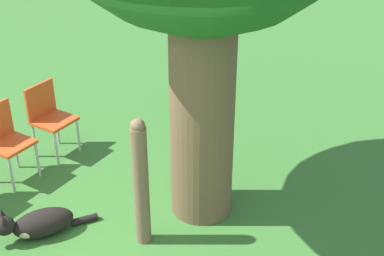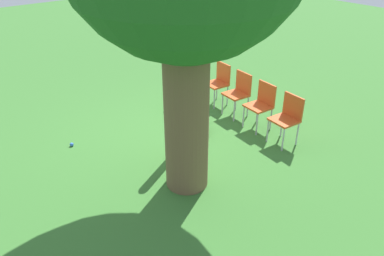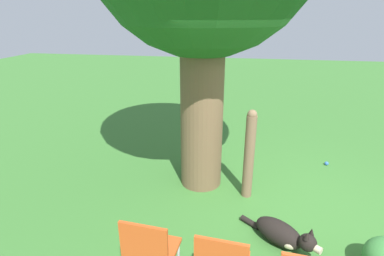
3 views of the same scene
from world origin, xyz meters
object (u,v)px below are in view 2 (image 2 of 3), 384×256
Objects in this scene: red_chair_1 at (239,91)px; red_chair_3 at (288,116)px; fence_post at (172,122)px; red_chair_0 at (219,80)px; dog at (200,123)px; tennis_ball at (72,144)px; red_chair_2 at (262,102)px.

red_chair_1 is 1.34m from red_chair_3.
fence_post reaches higher than red_chair_1.
red_chair_0 is at bearing -151.78° from fence_post.
dog is at bearing 36.68° from red_chair_0.
fence_post reaches higher than dog.
dog is 0.66× the size of fence_post.
fence_post is 19.82× the size of tennis_ball.
dog is at bearing 155.50° from tennis_ball.
red_chair_1 is at bearing -90.72° from red_chair_3.
red_chair_0 reaches higher than tennis_ball.
dog is at bearing -28.75° from red_chair_2.
fence_post is 1.49× the size of red_chair_0.
dog is 12.98× the size of tennis_ball.
red_chair_2 is at bearing -85.72° from dog.
dog is 0.98× the size of red_chair_3.
red_chair_2 is (0.06, 0.67, 0.00)m from red_chair_1.
fence_post is at bearing 32.99° from red_chair_0.
red_chair_1 is at bearing 163.19° from tennis_ball.
red_chair_1 is at bearing -167.51° from fence_post.
red_chair_1 is 3.41m from tennis_ball.
red_chair_3 is at bearing 89.28° from red_chair_1.
dog is 1.65m from red_chair_3.
red_chair_0 is 1.34m from red_chair_2.
red_chair_3 is at bearing 89.28° from red_chair_0.
red_chair_0 is at bearing 174.68° from tennis_ball.
tennis_ball is at bearing -31.95° from red_chair_3.
fence_post is 2.06m from red_chair_1.
red_chair_0 is at bearing -20.30° from dog.
dog is 0.98× the size of red_chair_0.
dog is 0.98× the size of red_chair_1.
fence_post is 1.49× the size of red_chair_3.
fence_post is 1.49× the size of red_chair_1.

